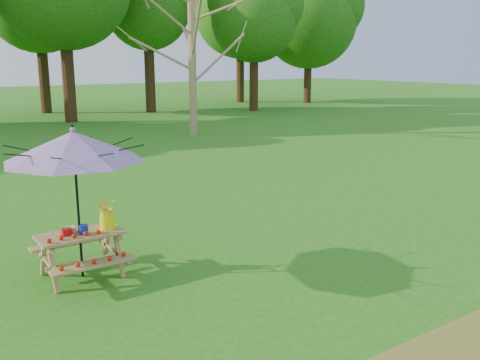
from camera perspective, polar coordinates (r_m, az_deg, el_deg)
ground at (r=6.66m, az=-18.47°, el=-16.15°), size 120.00×120.00×0.00m
picnic_table at (r=8.27m, az=-16.56°, el=-7.71°), size 1.20×1.32×0.67m
patio_umbrella at (r=7.86m, az=-17.31°, el=3.44°), size 2.36×2.36×2.25m
produce_bins at (r=8.14m, az=-17.19°, el=-5.13°), size 0.36×0.33×0.13m
tomatoes_row at (r=7.94m, az=-17.36°, el=-5.72°), size 0.77×0.13×0.07m
flower_bucket at (r=8.18m, az=-14.01°, el=-3.28°), size 0.36×0.33×0.50m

